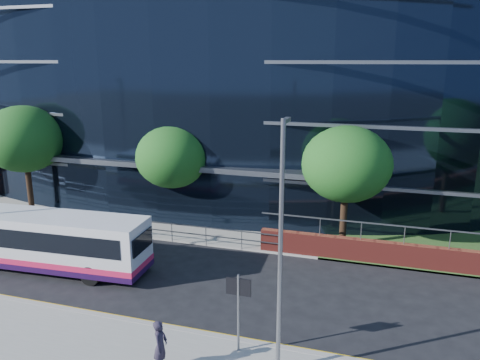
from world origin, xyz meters
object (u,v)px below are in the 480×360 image
(tree_far_a, at_px, (24,139))
(pedestrian, at_px, (160,346))
(tree_far_c, at_px, (347,164))
(tree_far_b, at_px, (172,157))
(street_sign, at_px, (238,297))
(streetlight_east, at_px, (281,243))
(city_bus, at_px, (47,241))

(tree_far_a, distance_m, pedestrian, 20.15)
(tree_far_c, xyz_separation_m, pedestrian, (-4.52, -12.32, -3.52))
(tree_far_a, height_order, tree_far_b, tree_far_a)
(street_sign, distance_m, streetlight_east, 2.80)
(street_sign, relative_size, pedestrian, 1.62)
(tree_far_b, xyz_separation_m, pedestrian, (5.48, -12.82, -3.20))
(streetlight_east, distance_m, city_bus, 13.22)
(tree_far_c, distance_m, pedestrian, 13.59)
(tree_far_c, bearing_deg, tree_far_a, 180.00)
(street_sign, height_order, streetlight_east, streetlight_east)
(tree_far_b, xyz_separation_m, streetlight_east, (9.00, -11.67, 0.23))
(city_bus, height_order, pedestrian, city_bus)
(tree_far_a, bearing_deg, city_bus, -44.96)
(tree_far_c, height_order, city_bus, tree_far_c)
(tree_far_b, bearing_deg, pedestrian, -66.88)
(street_sign, xyz_separation_m, tree_far_b, (-7.50, 11.09, 2.06))
(city_bus, bearing_deg, tree_far_a, 131.96)
(pedestrian, bearing_deg, tree_far_c, -27.69)
(streetlight_east, bearing_deg, street_sign, 158.64)
(tree_far_b, relative_size, pedestrian, 3.50)
(tree_far_b, height_order, city_bus, tree_far_b)
(tree_far_c, bearing_deg, street_sign, -103.29)
(tree_far_a, distance_m, tree_far_b, 10.03)
(tree_far_b, distance_m, tree_far_c, 10.02)
(city_bus, distance_m, pedestrian, 10.20)
(pedestrian, bearing_deg, streetlight_east, -79.45)
(street_sign, distance_m, tree_far_a, 20.63)
(tree_far_b, height_order, streetlight_east, streetlight_east)
(street_sign, bearing_deg, streetlight_east, -21.36)
(tree_far_a, xyz_separation_m, tree_far_b, (10.00, 0.50, -0.65))
(tree_far_b, distance_m, streetlight_east, 14.74)
(street_sign, xyz_separation_m, pedestrian, (-2.02, -1.74, -1.13))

